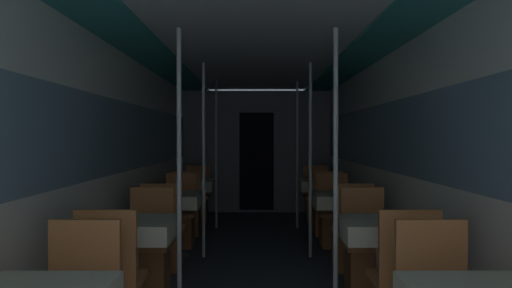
# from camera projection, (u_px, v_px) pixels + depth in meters

# --- Properties ---
(wall_left) EXTENTS (0.05, 10.43, 2.27)m
(wall_left) POSITION_uv_depth(u_px,v_px,m) (117.00, 160.00, 4.99)
(wall_left) COLOR silver
(wall_left) RESTS_ON ground_plane
(wall_right) EXTENTS (0.05, 10.43, 2.27)m
(wall_right) POSITION_uv_depth(u_px,v_px,m) (395.00, 160.00, 5.00)
(wall_right) COLOR silver
(wall_right) RESTS_ON ground_plane
(ceiling_panel) EXTENTS (2.80, 10.43, 0.07)m
(ceiling_panel) POSITION_uv_depth(u_px,v_px,m) (256.00, 46.00, 4.98)
(ceiling_panel) COLOR silver
(ceiling_panel) RESTS_ON wall_left
(bulkhead_far) EXTENTS (2.74, 0.09, 2.27)m
(bulkhead_far) POSITION_uv_depth(u_px,v_px,m) (256.00, 152.00, 9.32)
(bulkhead_far) COLOR slate
(bulkhead_far) RESTS_ON ground_plane
(dining_table_left_1) EXTENTS (0.66, 0.66, 0.74)m
(dining_table_left_1) POSITION_uv_depth(u_px,v_px,m) (132.00, 233.00, 3.97)
(dining_table_left_1) COLOR #4C4C51
(dining_table_left_1) RESTS_ON ground_plane
(chair_left_far_1) EXTENTS (0.41, 0.41, 0.93)m
(chair_left_far_1) POSITION_uv_depth(u_px,v_px,m) (148.00, 259.00, 4.54)
(chair_left_far_1) COLOR #9C5B31
(chair_left_far_1) RESTS_ON ground_plane
(support_pole_left_1) EXTENTS (0.04, 0.04, 2.27)m
(support_pole_left_1) POSITION_uv_depth(u_px,v_px,m) (178.00, 171.00, 3.96)
(support_pole_left_1) COLOR silver
(support_pole_left_1) RESTS_ON ground_plane
(dining_table_left_2) EXTENTS (0.66, 0.66, 0.74)m
(dining_table_left_2) POSITION_uv_depth(u_px,v_px,m) (171.00, 203.00, 5.82)
(dining_table_left_2) COLOR #4C4C51
(dining_table_left_2) RESTS_ON ground_plane
(chair_left_near_2) EXTENTS (0.41, 0.41, 0.93)m
(chair_left_near_2) POSITION_uv_depth(u_px,v_px,m) (162.00, 243.00, 5.25)
(chair_left_near_2) COLOR #9C5B31
(chair_left_near_2) RESTS_ON ground_plane
(chair_left_far_2) EXTENTS (0.41, 0.41, 0.93)m
(chair_left_far_2) POSITION_uv_depth(u_px,v_px,m) (179.00, 224.00, 6.39)
(chair_left_far_2) COLOR #9C5B31
(chair_left_far_2) RESTS_ON ground_plane
(support_pole_left_2) EXTENTS (0.04, 0.04, 2.27)m
(support_pole_left_2) POSITION_uv_depth(u_px,v_px,m) (203.00, 160.00, 5.81)
(support_pole_left_2) COLOR silver
(support_pole_left_2) RESTS_ON ground_plane
(dining_table_left_3) EXTENTS (0.66, 0.66, 0.74)m
(dining_table_left_3) POSITION_uv_depth(u_px,v_px,m) (191.00, 187.00, 7.66)
(dining_table_left_3) COLOR #4C4C51
(dining_table_left_3) RESTS_ON ground_plane
(chair_left_near_3) EXTENTS (0.41, 0.41, 0.93)m
(chair_left_near_3) POSITION_uv_depth(u_px,v_px,m) (186.00, 215.00, 7.10)
(chair_left_near_3) COLOR #9C5B31
(chair_left_near_3) RESTS_ON ground_plane
(chair_left_far_3) EXTENTS (0.41, 0.41, 0.93)m
(chair_left_far_3) POSITION_uv_depth(u_px,v_px,m) (196.00, 204.00, 8.24)
(chair_left_far_3) COLOR #9C5B31
(chair_left_far_3) RESTS_ON ground_plane
(support_pole_left_3) EXTENTS (0.04, 0.04, 2.27)m
(support_pole_left_3) POSITION_uv_depth(u_px,v_px,m) (215.00, 155.00, 7.66)
(support_pole_left_3) COLOR silver
(support_pole_left_3) RESTS_ON ground_plane
(dining_table_right_1) EXTENTS (0.66, 0.66, 0.74)m
(dining_table_right_1) POSITION_uv_depth(u_px,v_px,m) (381.00, 233.00, 3.97)
(dining_table_right_1) COLOR #4C4C51
(dining_table_right_1) RESTS_ON ground_plane
(chair_right_far_1) EXTENTS (0.41, 0.41, 0.93)m
(chair_right_far_1) POSITION_uv_depth(u_px,v_px,m) (365.00, 259.00, 4.55)
(chair_right_far_1) COLOR #9C5B31
(chair_right_far_1) RESTS_ON ground_plane
(support_pole_right_1) EXTENTS (0.04, 0.04, 2.27)m
(support_pole_right_1) POSITION_uv_depth(u_px,v_px,m) (335.00, 171.00, 3.96)
(support_pole_right_1) COLOR silver
(support_pole_right_1) RESTS_ON ground_plane
(dining_table_right_2) EXTENTS (0.66, 0.66, 0.74)m
(dining_table_right_2) POSITION_uv_depth(u_px,v_px,m) (341.00, 203.00, 5.82)
(dining_table_right_2) COLOR #4C4C51
(dining_table_right_2) RESTS_ON ground_plane
(chair_right_near_2) EXTENTS (0.41, 0.41, 0.93)m
(chair_right_near_2) POSITION_uv_depth(u_px,v_px,m) (350.00, 243.00, 5.25)
(chair_right_near_2) COLOR #9C5B31
(chair_right_near_2) RESTS_ON ground_plane
(chair_right_far_2) EXTENTS (0.41, 0.41, 0.93)m
(chair_right_far_2) POSITION_uv_depth(u_px,v_px,m) (333.00, 224.00, 6.40)
(chair_right_far_2) COLOR #9C5B31
(chair_right_far_2) RESTS_ON ground_plane
(support_pole_right_2) EXTENTS (0.04, 0.04, 2.27)m
(support_pole_right_2) POSITION_uv_depth(u_px,v_px,m) (309.00, 160.00, 5.81)
(support_pole_right_2) COLOR silver
(support_pole_right_2) RESTS_ON ground_plane
(dining_table_right_3) EXTENTS (0.66, 0.66, 0.74)m
(dining_table_right_3) POSITION_uv_depth(u_px,v_px,m) (320.00, 187.00, 7.67)
(dining_table_right_3) COLOR #4C4C51
(dining_table_right_3) RESTS_ON ground_plane
(chair_right_near_3) EXTENTS (0.41, 0.41, 0.93)m
(chair_right_near_3) POSITION_uv_depth(u_px,v_px,m) (325.00, 215.00, 7.10)
(chair_right_near_3) COLOR #9C5B31
(chair_right_near_3) RESTS_ON ground_plane
(chair_right_far_3) EXTENTS (0.41, 0.41, 0.93)m
(chair_right_far_3) POSITION_uv_depth(u_px,v_px,m) (316.00, 204.00, 8.24)
(chair_right_far_3) COLOR #9C5B31
(chair_right_far_3) RESTS_ON ground_plane
(support_pole_right_3) EXTENTS (0.04, 0.04, 2.27)m
(support_pole_right_3) POSITION_uv_depth(u_px,v_px,m) (296.00, 155.00, 7.66)
(support_pole_right_3) COLOR silver
(support_pole_right_3) RESTS_ON ground_plane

